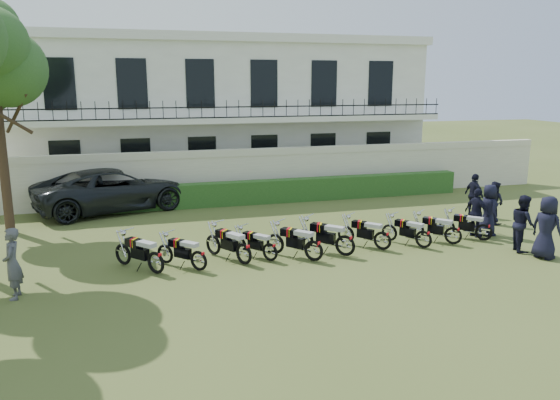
{
  "coord_description": "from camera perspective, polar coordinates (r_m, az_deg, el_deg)",
  "views": [
    {
      "loc": [
        -4.93,
        -15.4,
        5.19
      ],
      "look_at": [
        -0.13,
        1.49,
        1.38
      ],
      "focal_mm": 35.0,
      "sensor_mm": 36.0,
      "label": 1
    }
  ],
  "objects": [
    {
      "name": "inspector",
      "position": [
        14.78,
        -26.17,
        -5.99
      ],
      "size": [
        0.43,
        0.65,
        1.77
      ],
      "primitive_type": "imported",
      "rotation": [
        0.0,
        0.0,
        -1.58
      ],
      "color": "#545358",
      "rests_on": "ground"
    },
    {
      "name": "hedge",
      "position": [
        23.83,
        -1.13,
        0.9
      ],
      "size": [
        18.0,
        0.6,
        1.0
      ],
      "primitive_type": "cube",
      "color": "#184217",
      "rests_on": "ground"
    },
    {
      "name": "officer_1",
      "position": [
        18.57,
        24.05,
        -2.23
      ],
      "size": [
        0.93,
        1.04,
        1.78
      ],
      "primitive_type": "imported",
      "rotation": [
        0.0,
        0.0,
        1.23
      ],
      "color": "black",
      "rests_on": "ground"
    },
    {
      "name": "officer_0",
      "position": [
        18.07,
        26.1,
        -2.6
      ],
      "size": [
        0.86,
        1.07,
        1.9
      ],
      "primitive_type": "imported",
      "rotation": [
        0.0,
        0.0,
        1.89
      ],
      "color": "black",
      "rests_on": "ground"
    },
    {
      "name": "perimeter_wall",
      "position": [
        24.25,
        -3.91,
        2.68
      ],
      "size": [
        30.0,
        0.35,
        2.3
      ],
      "color": "beige",
      "rests_on": "ground"
    },
    {
      "name": "motorcycle_6",
      "position": [
        17.38,
        10.68,
        -3.73
      ],
      "size": [
        1.29,
        1.46,
        1.01
      ],
      "rotation": [
        0.0,
        0.0,
        0.71
      ],
      "color": "black",
      "rests_on": "ground"
    },
    {
      "name": "officer_2",
      "position": [
        19.7,
        19.87,
        -1.26
      ],
      "size": [
        0.61,
        1.05,
        1.67
      ],
      "primitive_type": "imported",
      "rotation": [
        0.0,
        0.0,
        1.79
      ],
      "color": "black",
      "rests_on": "ground"
    },
    {
      "name": "suv",
      "position": [
        23.37,
        -16.94,
        1.07
      ],
      "size": [
        6.87,
        4.68,
        1.75
      ],
      "primitive_type": "imported",
      "rotation": [
        0.0,
        0.0,
        1.88
      ],
      "color": "black",
      "rests_on": "ground"
    },
    {
      "name": "ground",
      "position": [
        16.98,
        1.81,
        -5.55
      ],
      "size": [
        100.0,
        100.0,
        0.0
      ],
      "primitive_type": "plane",
      "color": "#475522",
      "rests_on": "ground"
    },
    {
      "name": "officer_3",
      "position": [
        20.04,
        20.97,
        -0.97
      ],
      "size": [
        0.68,
        0.94,
        1.78
      ],
      "primitive_type": "imported",
      "rotation": [
        0.0,
        0.0,
        1.44
      ],
      "color": "black",
      "rests_on": "ground"
    },
    {
      "name": "motorcycle_2",
      "position": [
        15.76,
        -3.8,
        -5.11
      ],
      "size": [
        1.11,
        1.73,
        1.07
      ],
      "rotation": [
        0.0,
        0.0,
        0.55
      ],
      "color": "black",
      "rests_on": "ground"
    },
    {
      "name": "motorcycle_8",
      "position": [
        18.53,
        17.67,
        -3.15
      ],
      "size": [
        1.29,
        1.38,
        0.98
      ],
      "rotation": [
        0.0,
        0.0,
        0.75
      ],
      "color": "black",
      "rests_on": "ground"
    },
    {
      "name": "motorcycle_0",
      "position": [
        15.37,
        -12.86,
        -5.86
      ],
      "size": [
        1.34,
        1.57,
        1.07
      ],
      "rotation": [
        0.0,
        0.0,
        0.7
      ],
      "color": "black",
      "rests_on": "ground"
    },
    {
      "name": "officer_4",
      "position": [
        21.74,
        21.44,
        -0.25
      ],
      "size": [
        0.77,
        0.9,
        1.6
      ],
      "primitive_type": "imported",
      "rotation": [
        0.0,
        0.0,
        1.81
      ],
      "color": "black",
      "rests_on": "ground"
    },
    {
      "name": "motorcycle_7",
      "position": [
        17.86,
        14.8,
        -3.56
      ],
      "size": [
        1.06,
        1.53,
        0.97
      ],
      "rotation": [
        0.0,
        0.0,
        0.59
      ],
      "color": "black",
      "rests_on": "ground"
    },
    {
      "name": "motorcycle_9",
      "position": [
        19.29,
        20.55,
        -2.78
      ],
      "size": [
        1.28,
        1.35,
        0.97
      ],
      "rotation": [
        0.0,
        0.0,
        0.75
      ],
      "color": "black",
      "rests_on": "ground"
    },
    {
      "name": "building",
      "position": [
        29.81,
        -6.4,
        9.33
      ],
      "size": [
        20.4,
        9.6,
        7.4
      ],
      "color": "white",
      "rests_on": "ground"
    },
    {
      "name": "officer_5",
      "position": [
        22.76,
        19.62,
        0.51
      ],
      "size": [
        0.5,
        1.02,
        1.68
      ],
      "primitive_type": "imported",
      "rotation": [
        0.0,
        0.0,
        1.66
      ],
      "color": "black",
      "rests_on": "ground"
    },
    {
      "name": "motorcycle_3",
      "position": [
        16.06,
        -1.05,
        -4.99
      ],
      "size": [
        1.14,
        1.39,
        0.93
      ],
      "rotation": [
        0.0,
        0.0,
        0.68
      ],
      "color": "black",
      "rests_on": "ground"
    },
    {
      "name": "motorcycle_4",
      "position": [
        16.05,
        3.55,
        -4.78
      ],
      "size": [
        1.39,
        1.53,
        1.07
      ],
      "rotation": [
        0.0,
        0.0,
        0.73
      ],
      "color": "black",
      "rests_on": "ground"
    },
    {
      "name": "motorcycle_1",
      "position": [
        15.41,
        -8.5,
        -5.79
      ],
      "size": [
        1.32,
        1.36,
        0.98
      ],
      "rotation": [
        0.0,
        0.0,
        0.77
      ],
      "color": "black",
      "rests_on": "ground"
    },
    {
      "name": "motorcycle_5",
      "position": [
        16.58,
        6.85,
        -4.22
      ],
      "size": [
        1.51,
        1.52,
        1.11
      ],
      "rotation": [
        0.0,
        0.0,
        0.78
      ],
      "color": "black",
      "rests_on": "ground"
    }
  ]
}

